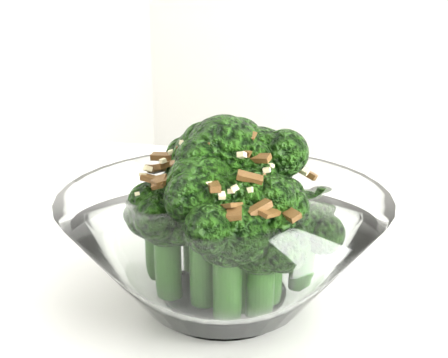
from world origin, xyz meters
The scene contains 1 object.
broccoli_dish centered at (-0.10, -0.19, 0.80)m, with size 0.21×0.21×0.13m.
Camera 1 is at (0.10, -0.50, 0.96)m, focal length 50.00 mm.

